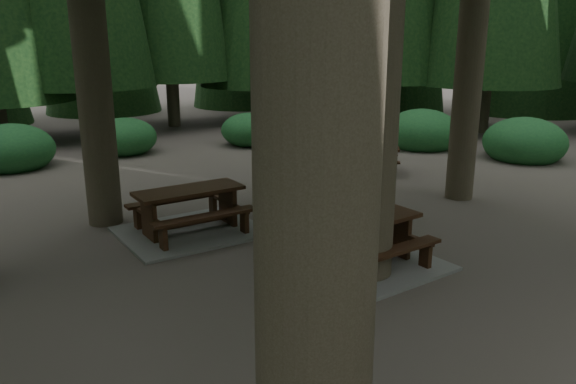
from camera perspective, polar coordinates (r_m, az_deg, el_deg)
ground at (r=8.11m, az=4.51°, el=-10.14°), size 80.00×80.00×0.00m
picnic_table_a at (r=8.86m, az=7.49°, el=-5.93°), size 2.45×2.04×0.82m
picnic_table_c at (r=10.47m, az=-9.90°, el=-2.56°), size 2.59×2.18×0.84m
picnic_table_d at (r=15.13m, az=8.30°, el=3.68°), size 1.96×1.95×0.66m
shrub_ring at (r=8.90m, az=4.83°, el=-4.95°), size 23.86×24.64×1.49m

